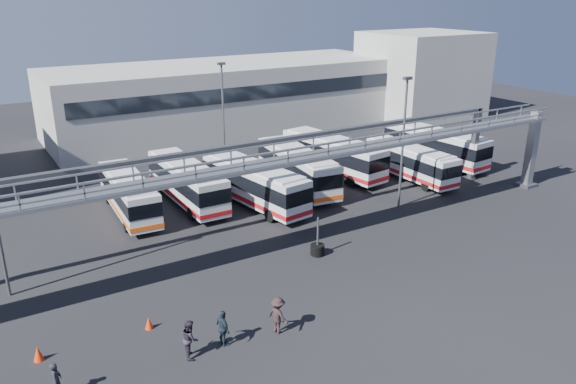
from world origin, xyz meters
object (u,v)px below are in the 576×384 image
cone_left (38,353)px  pedestrian_a (57,380)px  bus_8 (410,161)px  pedestrian_b (190,338)px  bus_3 (129,193)px  bus_7 (333,154)px  pedestrian_c (278,315)px  cone_right (149,323)px  bus_5 (254,183)px  bus_6 (297,167)px  light_pole_mid (403,136)px  bus_9 (435,145)px  pedestrian_d (223,328)px  bus_4 (187,181)px  light_pole_back (223,113)px  tire_stack (317,249)px

cone_left → pedestrian_a: bearing=-84.3°
bus_8 → pedestrian_b: bearing=-151.6°
bus_3 → pedestrian_b: size_ratio=5.42×
bus_7 → pedestrian_a: (-27.62, -18.86, -1.08)m
pedestrian_a → bus_3: bearing=-4.6°
pedestrian_c → cone_right: 6.60m
bus_5 → bus_7: (9.96, 3.28, 0.06)m
bus_6 → bus_7: 5.05m
bus_3 → bus_8: bearing=-7.8°
light_pole_mid → pedestrian_c: light_pole_mid is taller
bus_6 → bus_7: (4.82, 1.52, 0.04)m
bus_9 → bus_7: bearing=162.3°
pedestrian_c → pedestrian_d: 2.83m
bus_3 → bus_5: (9.02, -3.25, 0.15)m
bus_4 → bus_9: bus_9 is taller
bus_6 → pedestrian_c: 21.94m
light_pole_mid → bus_9: bearing=33.3°
bus_6 → bus_3: bearing=-179.8°
bus_9 → pedestrian_c: size_ratio=5.90×
pedestrian_b → light_pole_back: bearing=-14.3°
light_pole_mid → cone_right: bearing=-164.3°
pedestrian_a → cone_right: bearing=-38.3°
cone_left → light_pole_mid: bearing=12.6°
light_pole_mid → pedestrian_a: size_ratio=5.96×
bus_6 → bus_8: bus_6 is taller
bus_9 → cone_left: bearing=-166.3°
light_pole_mid → cone_left: bearing=-167.4°
pedestrian_c → tire_stack: bearing=-64.5°
pedestrian_b → tire_stack: tire_stack is taller
light_pole_back → bus_3: size_ratio=0.98×
bus_5 → bus_6: bus_6 is taller
cone_right → tire_stack: bearing=11.9°
light_pole_back → tire_stack: light_pole_back is taller
bus_3 → pedestrian_d: (-1.10, -19.06, -0.79)m
light_pole_back → bus_4: bearing=-137.2°
bus_5 → pedestrian_c: bus_5 is taller
light_pole_mid → bus_5: bearing=146.9°
tire_stack → pedestrian_a: bearing=-161.8°
light_pole_back → cone_right: light_pole_back is taller
bus_4 → pedestrian_d: bus_4 is taller
bus_7 → bus_9: bus_7 is taller
pedestrian_c → cone_right: (-5.43, 3.70, -0.64)m
bus_8 → pedestrian_c: size_ratio=5.18×
bus_4 → cone_left: bearing=-131.2°
bus_8 → pedestrian_b: (-26.92, -14.36, -0.73)m
bus_3 → pedestrian_c: size_ratio=5.33×
light_pole_back → pedestrian_c: size_ratio=5.24×
pedestrian_a → cone_left: bearing=25.8°
bus_4 → cone_left: (-13.62, -15.68, -1.48)m
bus_6 → bus_4: bearing=177.3°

